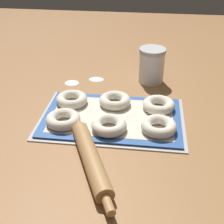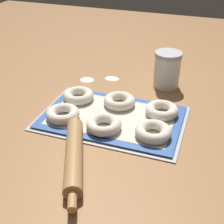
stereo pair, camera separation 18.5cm
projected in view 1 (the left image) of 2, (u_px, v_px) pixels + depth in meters
The scene contains 13 objects.
ground_plane at pixel (112, 118), 1.05m from camera, with size 2.80×2.80×0.00m, color olive.
baking_tray at pixel (112, 118), 1.05m from camera, with size 0.48×0.31×0.01m.
baking_mat at pixel (112, 117), 1.04m from camera, with size 0.46×0.29×0.00m.
bagel_front_left at pixel (63, 119), 1.00m from camera, with size 0.11×0.11×0.03m.
bagel_front_center at pixel (108, 125), 0.97m from camera, with size 0.11×0.11×0.03m.
bagel_front_right at pixel (159, 126), 0.96m from camera, with size 0.11×0.11×0.03m.
bagel_back_left at pixel (72, 99), 1.11m from camera, with size 0.11×0.11×0.03m.
bagel_back_center at pixel (114, 100), 1.10m from camera, with size 0.11×0.11×0.03m.
bagel_back_right at pixel (159, 105), 1.07m from camera, with size 0.11×0.11×0.03m.
flour_canister at pixel (152, 65), 1.25m from camera, with size 0.10×0.10×0.14m.
rolling_pin at pixel (91, 158), 0.84m from camera, with size 0.18×0.37×0.05m.
flour_patch_near at pixel (96, 79), 1.30m from camera, with size 0.06×0.05×0.00m.
flour_patch_far at pixel (72, 83), 1.28m from camera, with size 0.06×0.05×0.00m.
Camera 1 is at (0.11, -0.88, 0.57)m, focal length 50.00 mm.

